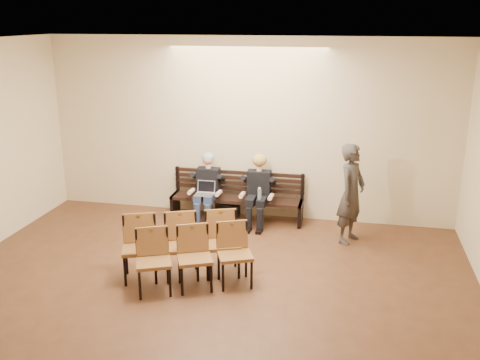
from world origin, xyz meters
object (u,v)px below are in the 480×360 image
object	(u,v)px
water_bottle	(259,200)
passerby	(352,186)
seated_woman	(258,192)
bag	(228,209)
seated_man	(207,188)
chair_row_front	(182,247)
chair_row_back	(195,259)
laptop	(204,195)
bench	(236,209)

from	to	relation	value
water_bottle	passerby	distance (m)	1.73
seated_woman	bag	xyz separation A→B (m)	(-0.65, 0.22, -0.48)
seated_man	seated_woman	distance (m)	1.00
water_bottle	chair_row_front	distance (m)	2.29
bag	chair_row_back	size ratio (longest dim) A/B	0.25
bag	seated_man	bearing A→B (deg)	-148.05
seated_woman	bag	bearing A→B (deg)	161.33
bag	seated_woman	bearing A→B (deg)	-18.67
laptop	chair_row_back	xyz separation A→B (m)	(0.55, -2.48, -0.11)
water_bottle	seated_man	bearing A→B (deg)	166.46
bench	chair_row_back	distance (m)	2.85
laptop	bag	distance (m)	0.71
passerby	chair_row_front	distance (m)	3.18
seated_woman	laptop	distance (m)	1.02
passerby	water_bottle	bearing A→B (deg)	106.94
bag	passerby	bearing A→B (deg)	-16.37
bench	passerby	xyz separation A→B (m)	(2.18, -0.60, 0.79)
seated_man	water_bottle	size ratio (longest dim) A/B	5.61
chair_row_front	laptop	bearing A→B (deg)	76.20
water_bottle	chair_row_back	xyz separation A→B (m)	(-0.51, -2.46, -0.10)
chair_row_front	bag	bearing A→B (deg)	67.56
chair_row_front	seated_man	bearing A→B (deg)	75.78
bag	bench	bearing A→B (deg)	-26.49
seated_man	water_bottle	distance (m)	1.11
seated_woman	chair_row_front	distance (m)	2.52
water_bottle	passerby	bearing A→B (deg)	-7.58
chair_row_front	water_bottle	bearing A→B (deg)	48.70
seated_woman	water_bottle	world-z (taller)	seated_woman
seated_man	water_bottle	bearing A→B (deg)	-13.54
chair_row_back	bag	bearing A→B (deg)	70.44
bench	passerby	world-z (taller)	passerby
bench	chair_row_front	bearing A→B (deg)	-96.61
bench	seated_man	size ratio (longest dim) A/B	2.00
chair_row_back	seated_man	bearing A→B (deg)	78.05
water_bottle	laptop	bearing A→B (deg)	178.77
passerby	bench	bearing A→B (deg)	99.15
water_bottle	passerby	size ratio (longest dim) A/B	0.11
laptop	water_bottle	distance (m)	1.07
seated_woman	chair_row_back	world-z (taller)	seated_woman
seated_man	chair_row_back	bearing A→B (deg)	-78.28
laptop	water_bottle	bearing A→B (deg)	13.57
water_bottle	chair_row_front	bearing A→B (deg)	-110.85
water_bottle	chair_row_back	world-z (taller)	chair_row_back
seated_man	chair_row_back	distance (m)	2.78
chair_row_front	passerby	bearing A→B (deg)	17.35
seated_man	seated_woman	xyz separation A→B (m)	(1.00, 0.00, -0.01)
bench	seated_woman	distance (m)	0.62
bag	chair_row_back	world-z (taller)	chair_row_back
laptop	chair_row_back	size ratio (longest dim) A/B	0.21
chair_row_front	seated_woman	bearing A→B (deg)	52.36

